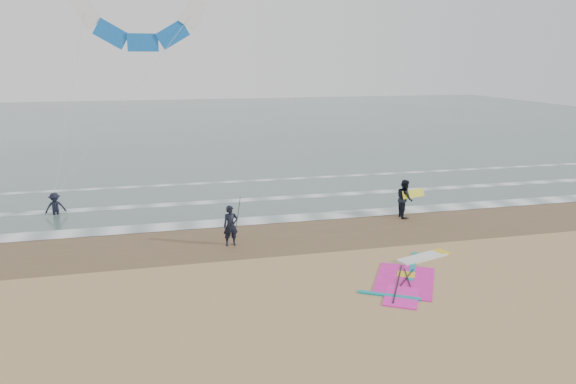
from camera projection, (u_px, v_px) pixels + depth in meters
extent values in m
plane|color=tan|center=(354.00, 290.00, 17.24)|extent=(120.00, 120.00, 0.00)
cube|color=#47605E|center=(217.00, 123.00, 62.50)|extent=(120.00, 80.00, 0.02)
cube|color=brown|center=(307.00, 233.00, 22.90)|extent=(120.00, 5.00, 0.01)
cube|color=white|center=(296.00, 218.00, 24.96)|extent=(120.00, 1.20, 0.02)
cube|color=white|center=(279.00, 198.00, 28.55)|extent=(120.00, 0.70, 0.02)
cube|color=white|center=(264.00, 180.00, 32.79)|extent=(120.00, 0.50, 0.01)
cube|color=white|center=(422.00, 257.00, 19.90)|extent=(2.27, 1.20, 0.11)
cube|color=yellow|center=(441.00, 252.00, 20.40)|extent=(0.54, 0.63, 0.11)
cube|color=#FF20AF|center=(405.00, 281.00, 17.90)|extent=(3.09, 3.41, 0.04)
cube|color=#FF20AF|center=(401.00, 297.00, 16.67)|extent=(1.71, 1.90, 0.04)
cube|color=#0C8C99|center=(413.00, 266.00, 19.17)|extent=(1.58, 2.54, 0.04)
cube|color=#0C8C99|center=(389.00, 295.00, 16.76)|extent=(1.85, 1.18, 0.04)
cube|color=yellow|center=(406.00, 275.00, 18.37)|extent=(0.80, 0.77, 0.05)
cylinder|color=black|center=(398.00, 283.00, 17.65)|extent=(1.63, 2.78, 0.05)
cylinder|color=black|center=(407.00, 277.00, 18.09)|extent=(1.09, 1.20, 0.04)
cylinder|color=black|center=(407.00, 277.00, 18.09)|extent=(0.52, 1.52, 0.04)
imported|color=black|center=(231.00, 226.00, 21.15)|extent=(0.66, 0.46, 1.70)
imported|color=black|center=(405.00, 199.00, 24.96)|extent=(0.80, 0.98, 1.88)
imported|color=black|center=(55.00, 201.00, 25.26)|extent=(1.08, 0.77, 1.51)
cylinder|color=black|center=(238.00, 216.00, 21.12)|extent=(0.17, 0.86, 1.82)
cube|color=yellow|center=(413.00, 194.00, 24.89)|extent=(1.30, 0.51, 0.39)
cube|color=white|center=(86.00, 10.00, 25.92)|extent=(1.60, 0.19, 1.84)
cube|color=blue|center=(111.00, 34.00, 26.46)|extent=(1.84, 0.21, 1.59)
cube|color=blue|center=(143.00, 43.00, 26.90)|extent=(1.59, 0.19, 0.92)
cube|color=blue|center=(173.00, 35.00, 27.14)|extent=(1.84, 0.21, 1.59)
cube|color=white|center=(193.00, 12.00, 27.10)|extent=(1.60, 0.19, 1.84)
cylinder|color=beige|center=(70.00, 102.00, 25.57)|extent=(1.95, 2.71, 8.97)
cylinder|color=beige|center=(126.00, 101.00, 26.16)|extent=(7.32, 2.70, 8.97)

